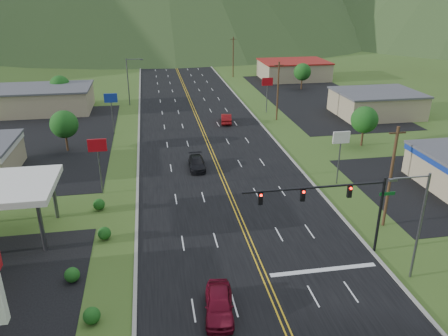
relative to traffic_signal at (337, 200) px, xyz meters
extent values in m
cylinder|color=black|center=(4.02, 0.00, -1.83)|extent=(0.24, 0.24, 7.00)
cylinder|color=black|center=(-1.98, 0.00, 1.27)|extent=(12.00, 0.18, 0.18)
cube|color=#0C591E|center=(4.42, 0.00, 0.17)|extent=(1.40, 0.06, 0.30)
cube|color=black|center=(1.02, 0.00, 0.67)|extent=(0.35, 0.28, 1.05)
sphere|color=#FF0C05|center=(1.02, -0.18, 1.02)|extent=(0.22, 0.22, 0.22)
cube|color=black|center=(-2.98, 0.00, 0.67)|extent=(0.35, 0.28, 1.05)
sphere|color=#FF0C05|center=(-2.98, -0.18, 1.02)|extent=(0.22, 0.22, 0.22)
cube|color=black|center=(-6.48, 0.00, 0.67)|extent=(0.35, 0.28, 1.05)
sphere|color=#FF0C05|center=(-6.48, -0.18, 1.02)|extent=(0.22, 0.22, 0.22)
cylinder|color=#59595E|center=(5.02, -4.00, -0.83)|extent=(0.20, 0.20, 9.00)
cylinder|color=#59595E|center=(3.58, -4.00, 3.47)|extent=(2.88, 0.12, 0.12)
cube|color=#59595E|center=(2.14, -4.00, 3.37)|extent=(0.60, 0.25, 0.18)
cylinder|color=#59595E|center=(-18.48, 56.00, -0.83)|extent=(0.20, 0.20, 9.00)
cylinder|color=#59595E|center=(-17.04, 56.00, 3.47)|extent=(2.88, 0.12, 0.12)
cube|color=#59595E|center=(-15.60, 56.00, 3.37)|extent=(0.60, 0.25, 0.18)
cylinder|color=#59595E|center=(-24.48, 5.00, -2.83)|extent=(0.36, 0.36, 5.00)
cylinder|color=#59595E|center=(-24.48, 11.00, -2.83)|extent=(0.36, 0.36, 5.00)
cube|color=tan|center=(-34.48, 54.00, -3.23)|extent=(18.00, 11.00, 4.20)
cube|color=#4C4C51|center=(-34.48, 54.00, -0.98)|extent=(18.40, 11.40, 0.30)
cube|color=tan|center=(25.52, 41.00, -3.33)|extent=(14.00, 11.00, 4.00)
cube|color=#4C4C51|center=(25.52, 41.00, -1.18)|extent=(14.40, 11.40, 0.30)
cube|color=tan|center=(21.52, 76.00, -3.23)|extent=(16.00, 12.00, 4.20)
cube|color=maroon|center=(21.52, 76.00, -0.98)|extent=(16.40, 12.40, 0.30)
cylinder|color=#59595E|center=(-20.48, 16.00, -2.83)|extent=(0.16, 0.16, 5.00)
cube|color=#A60912|center=(-20.48, 16.00, 0.37)|extent=(2.00, 0.18, 1.40)
cylinder|color=#59595E|center=(-20.48, 38.00, -2.83)|extent=(0.16, 0.16, 5.00)
cube|color=navy|center=(-20.48, 38.00, 0.37)|extent=(2.00, 0.18, 1.40)
cylinder|color=#59595E|center=(6.52, 14.00, -2.83)|extent=(0.16, 0.16, 5.00)
cube|color=white|center=(6.52, 14.00, 0.37)|extent=(2.00, 0.18, 1.40)
cylinder|color=#59595E|center=(6.52, 46.00, -2.83)|extent=(0.16, 0.16, 5.00)
cube|color=#A60912|center=(6.52, 46.00, 0.37)|extent=(2.00, 0.18, 1.40)
cylinder|color=#382314|center=(-26.48, 31.00, -3.83)|extent=(0.30, 0.30, 3.00)
sphere|color=#154A15|center=(-26.48, 31.00, -1.43)|extent=(3.84, 3.84, 3.84)
cylinder|color=#382314|center=(-31.48, 58.00, -3.83)|extent=(0.30, 0.30, 3.00)
sphere|color=#154A15|center=(-31.48, 58.00, -1.43)|extent=(3.84, 3.84, 3.84)
cylinder|color=#382314|center=(15.52, 26.00, -3.83)|extent=(0.30, 0.30, 3.00)
sphere|color=#154A15|center=(15.52, 26.00, -1.43)|extent=(3.84, 3.84, 3.84)
cylinder|color=#382314|center=(19.52, 64.00, -3.83)|extent=(0.30, 0.30, 3.00)
sphere|color=#154A15|center=(19.52, 64.00, -1.43)|extent=(3.84, 3.84, 3.84)
cylinder|color=#382314|center=(7.02, 4.00, -0.33)|extent=(0.28, 0.28, 10.00)
cube|color=#382314|center=(7.02, 4.00, 4.07)|extent=(1.60, 0.12, 0.12)
cylinder|color=#382314|center=(7.02, 41.00, -0.33)|extent=(0.28, 0.28, 10.00)
cube|color=#382314|center=(7.02, 41.00, 4.07)|extent=(1.60, 0.12, 0.12)
cylinder|color=#382314|center=(7.02, 81.00, -0.33)|extent=(0.28, 0.28, 10.00)
cube|color=#382314|center=(7.02, 81.00, 4.07)|extent=(1.60, 0.12, 0.12)
cylinder|color=#382314|center=(7.02, 121.00, -0.33)|extent=(0.28, 0.28, 10.00)
cube|color=#382314|center=(7.02, 121.00, 4.07)|extent=(1.60, 0.12, 0.12)
imported|color=maroon|center=(-10.73, -5.64, -4.49)|extent=(2.60, 5.13, 1.67)
imported|color=black|center=(-9.21, 21.30, -4.62)|extent=(2.12, 4.95, 1.42)
imported|color=maroon|center=(-1.96, 40.59, -4.54)|extent=(2.40, 5.01, 1.58)
camera|label=1|loc=(-14.59, -29.92, 16.08)|focal=35.00mm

